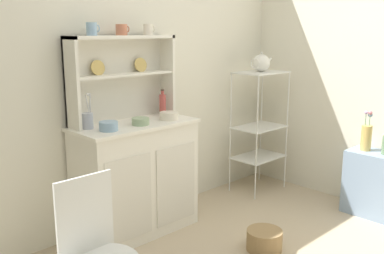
{
  "coord_description": "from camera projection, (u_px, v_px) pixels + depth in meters",
  "views": [
    {
      "loc": [
        -2.06,
        -1.19,
        1.53
      ],
      "look_at": [
        0.16,
        1.12,
        0.82
      ],
      "focal_mm": 40.73,
      "sensor_mm": 36.0,
      "label": 1
    }
  ],
  "objects": [
    {
      "name": "wall_back",
      "position": [
        133.0,
        67.0,
        3.43
      ],
      "size": [
        3.84,
        0.05,
        2.5
      ],
      "primitive_type": "cube",
      "color": "silver",
      "rests_on": "ground"
    },
    {
      "name": "hutch_cabinet",
      "position": [
        136.0,
        177.0,
        3.3
      ],
      "size": [
        0.94,
        0.45,
        0.86
      ],
      "color": "white",
      "rests_on": "ground"
    },
    {
      "name": "hutch_shelf_unit",
      "position": [
        120.0,
        71.0,
        3.24
      ],
      "size": [
        0.87,
        0.18,
        0.63
      ],
      "color": "silver",
      "rests_on": "hutch_cabinet"
    },
    {
      "name": "bakers_rack",
      "position": [
        259.0,
        118.0,
        4.14
      ],
      "size": [
        0.49,
        0.33,
        1.15
      ],
      "color": "silver",
      "rests_on": "ground"
    },
    {
      "name": "side_shelf_blue",
      "position": [
        376.0,
        184.0,
        3.64
      ],
      "size": [
        0.28,
        0.48,
        0.54
      ],
      "primitive_type": "cube",
      "color": "#849EBC",
      "rests_on": "ground"
    },
    {
      "name": "wire_chair",
      "position": [
        95.0,
        246.0,
        2.1
      ],
      "size": [
        0.36,
        0.36,
        0.85
      ],
      "rotation": [
        0.0,
        0.0,
        0.01
      ],
      "color": "white",
      "rests_on": "ground"
    },
    {
      "name": "floor_basket",
      "position": [
        264.0,
        240.0,
        3.09
      ],
      "size": [
        0.25,
        0.25,
        0.15
      ],
      "primitive_type": "cylinder",
      "color": "#93754C",
      "rests_on": "ground"
    },
    {
      "name": "cup_sky_0",
      "position": [
        92.0,
        29.0,
        2.98
      ],
      "size": [
        0.09,
        0.07,
        0.09
      ],
      "color": "#8EB2D1",
      "rests_on": "hutch_shelf_unit"
    },
    {
      "name": "cup_terracotta_1",
      "position": [
        122.0,
        30.0,
        3.15
      ],
      "size": [
        0.1,
        0.08,
        0.08
      ],
      "color": "#C67556",
      "rests_on": "hutch_shelf_unit"
    },
    {
      "name": "cup_cream_2",
      "position": [
        148.0,
        29.0,
        3.31
      ],
      "size": [
        0.09,
        0.07,
        0.08
      ],
      "color": "silver",
      "rests_on": "hutch_shelf_unit"
    },
    {
      "name": "bowl_mixing_large",
      "position": [
        109.0,
        126.0,
        2.97
      ],
      "size": [
        0.13,
        0.13,
        0.06
      ],
      "primitive_type": "cylinder",
      "color": "#8EB2D1",
      "rests_on": "hutch_cabinet"
    },
    {
      "name": "bowl_floral_medium",
      "position": [
        141.0,
        121.0,
        3.15
      ],
      "size": [
        0.13,
        0.13,
        0.05
      ],
      "primitive_type": "cylinder",
      "color": "#9EB78E",
      "rests_on": "hutch_cabinet"
    },
    {
      "name": "bowl_cream_small",
      "position": [
        169.0,
        116.0,
        3.33
      ],
      "size": [
        0.14,
        0.14,
        0.06
      ],
      "primitive_type": "cylinder",
      "color": "silver",
      "rests_on": "hutch_cabinet"
    },
    {
      "name": "jam_bottle",
      "position": [
        163.0,
        104.0,
        3.48
      ],
      "size": [
        0.05,
        0.05,
        0.21
      ],
      "color": "#B74C47",
      "rests_on": "hutch_cabinet"
    },
    {
      "name": "utensil_jar",
      "position": [
        88.0,
        120.0,
        3.02
      ],
      "size": [
        0.08,
        0.08,
        0.25
      ],
      "color": "#B2B7C6",
      "rests_on": "hutch_cabinet"
    },
    {
      "name": "porcelain_teapot",
      "position": [
        261.0,
        63.0,
        4.03
      ],
      "size": [
        0.25,
        0.16,
        0.18
      ],
      "color": "white",
      "rests_on": "bakers_rack"
    },
    {
      "name": "flower_vase",
      "position": [
        366.0,
        136.0,
        3.63
      ],
      "size": [
        0.09,
        0.09,
        0.34
      ],
      "color": "#DBB760",
      "rests_on": "side_shelf_blue"
    }
  ]
}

